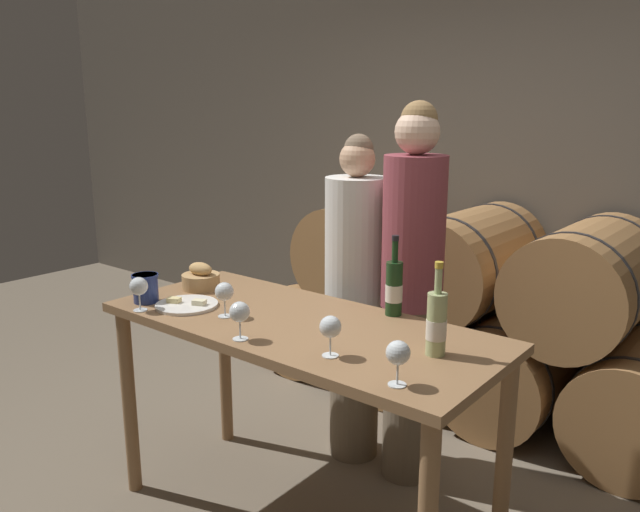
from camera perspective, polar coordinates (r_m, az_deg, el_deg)
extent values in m
cube|color=#60594F|center=(4.34, 17.47, 10.09)|extent=(10.00, 0.12, 3.20)
cylinder|color=#9E7042|center=(4.57, 1.13, -5.60)|extent=(0.64, 0.98, 0.64)
cylinder|color=#2D2D33|center=(4.34, -1.42, -6.64)|extent=(0.65, 0.02, 0.65)
cylinder|color=#2D2D33|center=(4.81, 3.42, -4.64)|extent=(0.65, 0.02, 0.65)
cylinder|color=#9E7042|center=(4.21, 8.70, -7.46)|extent=(0.64, 0.98, 0.64)
cylinder|color=#2D2D33|center=(3.96, 6.38, -8.77)|extent=(0.65, 0.02, 0.65)
cylinder|color=#2D2D33|center=(4.47, 10.74, -6.30)|extent=(0.65, 0.02, 0.65)
cylinder|color=#9E7042|center=(3.94, 17.58, -9.47)|extent=(0.64, 0.98, 0.64)
cylinder|color=#2D2D33|center=(3.67, 15.74, -11.07)|extent=(0.65, 0.02, 0.65)
cylinder|color=#2D2D33|center=(4.21, 19.16, -8.06)|extent=(0.65, 0.02, 0.65)
cylinder|color=#2D2D33|center=(3.49, 26.53, -13.32)|extent=(0.65, 0.02, 0.65)
cylinder|color=#9E7042|center=(4.22, 4.90, 0.82)|extent=(0.64, 0.98, 0.64)
cylinder|color=#2D2D33|center=(3.97, 2.37, 0.06)|extent=(0.65, 0.02, 0.65)
cylinder|color=#2D2D33|center=(4.48, 7.14, 1.50)|extent=(0.65, 0.02, 0.65)
cylinder|color=#9E7042|center=(3.89, 13.42, -0.59)|extent=(0.64, 0.98, 0.64)
cylinder|color=#2D2D33|center=(3.61, 11.26, -1.53)|extent=(0.65, 0.02, 0.65)
cylinder|color=#2D2D33|center=(4.16, 15.29, 0.23)|extent=(0.65, 0.02, 0.65)
cylinder|color=#9E7042|center=(3.66, 23.26, -2.21)|extent=(0.64, 0.98, 0.64)
cylinder|color=#2D2D33|center=(3.36, 21.79, -3.37)|extent=(0.65, 0.02, 0.65)
cylinder|color=#2D2D33|center=(3.95, 24.52, -1.22)|extent=(0.65, 0.02, 0.65)
cylinder|color=olive|center=(3.14, -17.05, -12.68)|extent=(0.06, 0.06, 0.91)
cylinder|color=olive|center=(3.48, -8.68, -9.60)|extent=(0.06, 0.06, 0.91)
cylinder|color=olive|center=(2.66, 16.45, -17.76)|extent=(0.06, 0.06, 0.91)
cube|color=olive|center=(2.59, -2.03, -6.41)|extent=(1.70, 0.73, 0.04)
cylinder|color=#756651|center=(3.34, 3.15, -11.29)|extent=(0.26, 0.26, 0.82)
cylinder|color=silver|center=(3.10, 3.32, 1.21)|extent=(0.31, 0.31, 0.65)
sphere|color=tan|center=(3.04, 3.43, 8.85)|extent=(0.18, 0.18, 0.18)
sphere|color=#75604C|center=(3.05, 3.56, 9.76)|extent=(0.14, 0.14, 0.14)
cylinder|color=#756651|center=(3.16, 8.05, -12.18)|extent=(0.24, 0.24, 0.89)
cylinder|color=#8C3D47|center=(2.91, 8.57, 2.17)|extent=(0.29, 0.29, 0.71)
sphere|color=beige|center=(2.86, 8.89, 11.13)|extent=(0.20, 0.20, 0.20)
sphere|color=olive|center=(2.87, 9.05, 12.25)|extent=(0.17, 0.17, 0.17)
cylinder|color=#193819|center=(2.64, 6.78, -2.98)|extent=(0.07, 0.07, 0.23)
cylinder|color=#193819|center=(2.60, 6.88, 0.42)|extent=(0.03, 0.03, 0.09)
cylinder|color=black|center=(2.59, 6.91, 1.64)|extent=(0.03, 0.03, 0.02)
cylinder|color=white|center=(2.65, 6.77, -3.36)|extent=(0.07, 0.07, 0.07)
cylinder|color=#ADBC7F|center=(2.25, 10.60, -6.16)|extent=(0.07, 0.07, 0.23)
cylinder|color=#ADBC7F|center=(2.20, 10.78, -2.24)|extent=(0.03, 0.03, 0.09)
cylinder|color=gold|center=(2.18, 10.84, -0.81)|extent=(0.03, 0.03, 0.02)
cylinder|color=white|center=(2.25, 10.58, -6.60)|extent=(0.07, 0.07, 0.07)
cylinder|color=navy|center=(2.92, -15.65, -2.85)|extent=(0.11, 0.11, 0.13)
cylinder|color=navy|center=(2.90, -15.73, -1.75)|extent=(0.12, 0.12, 0.01)
cylinder|color=tan|center=(3.08, -10.83, -2.29)|extent=(0.18, 0.18, 0.07)
ellipsoid|color=tan|center=(3.07, -10.88, -1.18)|extent=(0.14, 0.08, 0.06)
cylinder|color=white|center=(2.83, -12.08, -4.40)|extent=(0.27, 0.27, 0.01)
cube|color=beige|center=(2.79, -10.98, -4.18)|extent=(0.07, 0.06, 0.02)
cube|color=beige|center=(2.85, -13.20, -3.94)|extent=(0.07, 0.06, 0.02)
cylinder|color=white|center=(2.82, -16.10, -4.78)|extent=(0.06, 0.06, 0.00)
cylinder|color=white|center=(2.81, -16.15, -4.04)|extent=(0.01, 0.01, 0.07)
sphere|color=white|center=(2.79, -16.25, -2.67)|extent=(0.08, 0.08, 0.08)
cylinder|color=white|center=(2.66, -8.66, -5.46)|extent=(0.06, 0.06, 0.00)
cylinder|color=white|center=(2.65, -8.69, -4.68)|extent=(0.01, 0.01, 0.07)
sphere|color=white|center=(2.63, -8.74, -3.24)|extent=(0.08, 0.08, 0.08)
cylinder|color=white|center=(2.40, -7.29, -7.53)|extent=(0.06, 0.06, 0.00)
cylinder|color=white|center=(2.39, -7.31, -6.67)|extent=(0.01, 0.01, 0.07)
sphere|color=white|center=(2.37, -7.36, -5.09)|extent=(0.08, 0.08, 0.08)
cylinder|color=white|center=(2.23, 0.95, -9.09)|extent=(0.06, 0.06, 0.00)
cylinder|color=white|center=(2.22, 0.95, -8.18)|extent=(0.01, 0.01, 0.07)
sphere|color=white|center=(2.20, 0.96, -6.48)|extent=(0.08, 0.08, 0.08)
cylinder|color=white|center=(2.03, 7.06, -11.59)|extent=(0.06, 0.06, 0.00)
cylinder|color=white|center=(2.01, 7.09, -10.61)|extent=(0.01, 0.01, 0.07)
sphere|color=white|center=(1.99, 7.15, -8.77)|extent=(0.08, 0.08, 0.08)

